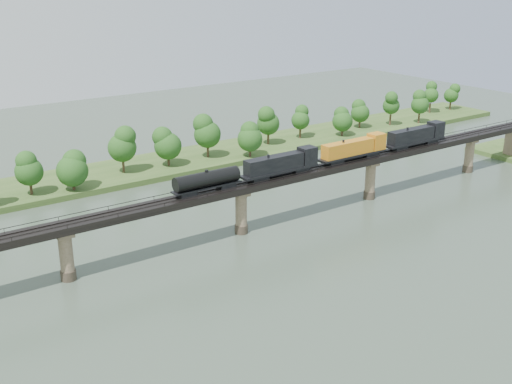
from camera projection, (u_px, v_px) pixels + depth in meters
ground at (329, 283)px, 121.93m from camera, size 400.00×400.00×0.00m
far_bank at (137, 170)px, 187.34m from camera, size 300.00×24.00×1.60m
bridge at (241, 210)px, 143.30m from camera, size 236.00×30.00×11.50m
bridge_superstructure at (241, 184)px, 141.20m from camera, size 220.00×4.90×0.75m
far_treeline at (115, 151)px, 176.78m from camera, size 289.06×17.54×13.60m
freight_train at (330, 154)px, 154.43m from camera, size 82.83×3.23×5.70m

